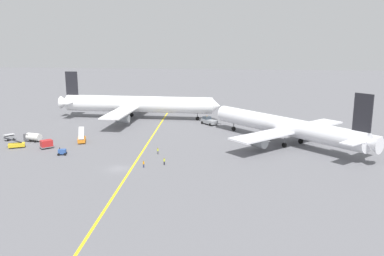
{
  "coord_description": "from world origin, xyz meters",
  "views": [
    {
      "loc": [
        25.74,
        -80.94,
        27.46
      ],
      "look_at": [
        13.09,
        24.81,
        4.0
      ],
      "focal_mm": 37.65,
      "sensor_mm": 36.0,
      "label": 1
    }
  ],
  "objects_px": {
    "gse_container_dolly_flat": "(46,144)",
    "ground_crew_ramp_agent_by_cones": "(164,161)",
    "gse_stair_truck_yellow": "(82,139)",
    "gse_fuel_bowser_stubby": "(32,137)",
    "ground_crew_marshaller_foreground": "(158,151)",
    "airliner_at_gate_left": "(137,104)",
    "pushback_tug": "(209,121)",
    "gse_belt_loader_portside": "(16,145)",
    "gse_gpu_cart_small": "(62,152)",
    "ground_crew_wing_walker_right": "(144,164)",
    "airliner_being_pushed": "(285,127)",
    "gse_baggage_cart_trailing": "(9,137)"
  },
  "relations": [
    {
      "from": "gse_container_dolly_flat",
      "to": "ground_crew_ramp_agent_by_cones",
      "type": "height_order",
      "value": "gse_container_dolly_flat"
    },
    {
      "from": "gse_stair_truck_yellow",
      "to": "ground_crew_ramp_agent_by_cones",
      "type": "distance_m",
      "value": 31.15
    },
    {
      "from": "gse_fuel_bowser_stubby",
      "to": "ground_crew_marshaller_foreground",
      "type": "relative_size",
      "value": 3.14
    },
    {
      "from": "gse_fuel_bowser_stubby",
      "to": "ground_crew_marshaller_foreground",
      "type": "bearing_deg",
      "value": -12.68
    },
    {
      "from": "airliner_at_gate_left",
      "to": "pushback_tug",
      "type": "bearing_deg",
      "value": -14.57
    },
    {
      "from": "gse_belt_loader_portside",
      "to": "gse_gpu_cart_small",
      "type": "bearing_deg",
      "value": -18.39
    },
    {
      "from": "gse_container_dolly_flat",
      "to": "ground_crew_wing_walker_right",
      "type": "bearing_deg",
      "value": -23.84
    },
    {
      "from": "airliner_at_gate_left",
      "to": "airliner_being_pushed",
      "type": "relative_size",
      "value": 1.38
    },
    {
      "from": "airliner_at_gate_left",
      "to": "gse_gpu_cart_small",
      "type": "height_order",
      "value": "airliner_at_gate_left"
    },
    {
      "from": "pushback_tug",
      "to": "airliner_being_pushed",
      "type": "bearing_deg",
      "value": -45.41
    },
    {
      "from": "gse_container_dolly_flat",
      "to": "gse_belt_loader_portside",
      "type": "bearing_deg",
      "value": -176.96
    },
    {
      "from": "gse_container_dolly_flat",
      "to": "ground_crew_marshaller_foreground",
      "type": "height_order",
      "value": "gse_container_dolly_flat"
    },
    {
      "from": "airliner_being_pushed",
      "to": "gse_container_dolly_flat",
      "type": "xyz_separation_m",
      "value": [
        -61.45,
        -12.35,
        -3.51
      ]
    },
    {
      "from": "pushback_tug",
      "to": "ground_crew_marshaller_foreground",
      "type": "xyz_separation_m",
      "value": [
        -9.62,
        -36.89,
        -0.33
      ]
    },
    {
      "from": "airliner_at_gate_left",
      "to": "gse_belt_loader_portside",
      "type": "bearing_deg",
      "value": -117.06
    },
    {
      "from": "pushback_tug",
      "to": "ground_crew_ramp_agent_by_cones",
      "type": "distance_m",
      "value": 45.56
    },
    {
      "from": "gse_baggage_cart_trailing",
      "to": "gse_container_dolly_flat",
      "type": "height_order",
      "value": "gse_container_dolly_flat"
    },
    {
      "from": "gse_fuel_bowser_stubby",
      "to": "ground_crew_marshaller_foreground",
      "type": "height_order",
      "value": "gse_fuel_bowser_stubby"
    },
    {
      "from": "gse_stair_truck_yellow",
      "to": "ground_crew_wing_walker_right",
      "type": "distance_m",
      "value": 29.33
    },
    {
      "from": "gse_belt_loader_portside",
      "to": "ground_crew_ramp_agent_by_cones",
      "type": "xyz_separation_m",
      "value": [
        40.8,
        -9.81,
        0.02
      ]
    },
    {
      "from": "pushback_tug",
      "to": "gse_gpu_cart_small",
      "type": "height_order",
      "value": "pushback_tug"
    },
    {
      "from": "gse_fuel_bowser_stubby",
      "to": "gse_belt_loader_portside",
      "type": "xyz_separation_m",
      "value": [
        -0.9,
        -6.67,
        -0.51
      ]
    },
    {
      "from": "gse_fuel_bowser_stubby",
      "to": "gse_stair_truck_yellow",
      "type": "relative_size",
      "value": 1.05
    },
    {
      "from": "airliner_at_gate_left",
      "to": "gse_baggage_cart_trailing",
      "type": "relative_size",
      "value": 18.42
    },
    {
      "from": "gse_stair_truck_yellow",
      "to": "airliner_at_gate_left",
      "type": "bearing_deg",
      "value": 79.05
    },
    {
      "from": "gse_container_dolly_flat",
      "to": "ground_crew_marshaller_foreground",
      "type": "bearing_deg",
      "value": -3.91
    },
    {
      "from": "gse_baggage_cart_trailing",
      "to": "ground_crew_ramp_agent_by_cones",
      "type": "bearing_deg",
      "value": -19.87
    },
    {
      "from": "airliner_at_gate_left",
      "to": "gse_stair_truck_yellow",
      "type": "bearing_deg",
      "value": -100.95
    },
    {
      "from": "gse_stair_truck_yellow",
      "to": "gse_fuel_bowser_stubby",
      "type": "bearing_deg",
      "value": -177.59
    },
    {
      "from": "pushback_tug",
      "to": "ground_crew_ramp_agent_by_cones",
      "type": "height_order",
      "value": "pushback_tug"
    },
    {
      "from": "airliner_at_gate_left",
      "to": "gse_container_dolly_flat",
      "type": "xyz_separation_m",
      "value": [
        -13.43,
        -41.58,
        -4.0
      ]
    },
    {
      "from": "pushback_tug",
      "to": "airliner_at_gate_left",
      "type": "bearing_deg",
      "value": 165.43
    },
    {
      "from": "ground_crew_ramp_agent_by_cones",
      "to": "ground_crew_wing_walker_right",
      "type": "bearing_deg",
      "value": -149.67
    },
    {
      "from": "pushback_tug",
      "to": "gse_container_dolly_flat",
      "type": "height_order",
      "value": "pushback_tug"
    },
    {
      "from": "pushback_tug",
      "to": "gse_stair_truck_yellow",
      "type": "bearing_deg",
      "value": -139.26
    },
    {
      "from": "gse_belt_loader_portside",
      "to": "gse_stair_truck_yellow",
      "type": "relative_size",
      "value": 1.01
    },
    {
      "from": "ground_crew_wing_walker_right",
      "to": "gse_baggage_cart_trailing",
      "type": "bearing_deg",
      "value": 155.64
    },
    {
      "from": "airliner_being_pushed",
      "to": "gse_gpu_cart_small",
      "type": "distance_m",
      "value": 57.76
    },
    {
      "from": "gse_container_dolly_flat",
      "to": "ground_crew_wing_walker_right",
      "type": "relative_size",
      "value": 2.49
    },
    {
      "from": "airliner_at_gate_left",
      "to": "airliner_being_pushed",
      "type": "distance_m",
      "value": 56.22
    },
    {
      "from": "airliner_at_gate_left",
      "to": "gse_stair_truck_yellow",
      "type": "relative_size",
      "value": 11.7
    },
    {
      "from": "ground_crew_marshaller_foreground",
      "to": "ground_crew_wing_walker_right",
      "type": "xyz_separation_m",
      "value": [
        -1.0,
        -10.63,
        -0.07
      ]
    },
    {
      "from": "gse_fuel_bowser_stubby",
      "to": "gse_container_dolly_flat",
      "type": "height_order",
      "value": "gse_fuel_bowser_stubby"
    },
    {
      "from": "airliner_at_gate_left",
      "to": "gse_gpu_cart_small",
      "type": "bearing_deg",
      "value": -98.3
    },
    {
      "from": "ground_crew_wing_walker_right",
      "to": "ground_crew_marshaller_foreground",
      "type": "bearing_deg",
      "value": 84.63
    },
    {
      "from": "pushback_tug",
      "to": "gse_fuel_bowser_stubby",
      "type": "height_order",
      "value": "pushback_tug"
    },
    {
      "from": "gse_belt_loader_portside",
      "to": "gse_baggage_cart_trailing",
      "type": "relative_size",
      "value": 1.59
    },
    {
      "from": "gse_belt_loader_portside",
      "to": "gse_container_dolly_flat",
      "type": "bearing_deg",
      "value": 3.04
    },
    {
      "from": "gse_fuel_bowser_stubby",
      "to": "gse_gpu_cart_small",
      "type": "xyz_separation_m",
      "value": [
        13.72,
        -11.53,
        -0.54
      ]
    },
    {
      "from": "airliner_being_pushed",
      "to": "ground_crew_ramp_agent_by_cones",
      "type": "distance_m",
      "value": 36.71
    }
  ]
}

